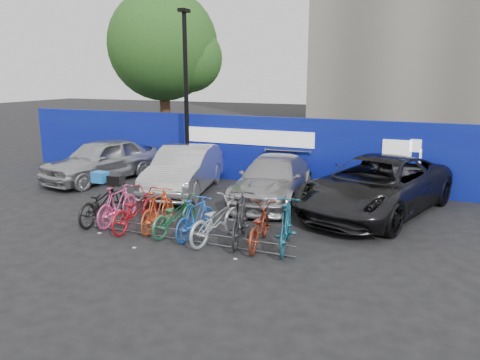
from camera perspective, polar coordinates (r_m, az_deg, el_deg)
The scene contains 21 objects.
ground at distance 11.77m, azimuth -5.59°, elevation -6.52°, with size 100.00×100.00×0.00m, color black.
hoarding at distance 16.83m, azimuth 4.17°, elevation 3.62°, with size 22.00×0.18×2.40m.
tree at distance 23.25m, azimuth -8.80°, elevation 15.60°, with size 5.40×5.20×7.80m.
lamppost at distance 17.40m, azimuth -6.60°, elevation 10.72°, with size 0.25×0.50×6.11m.
bike_rack at distance 11.23m, azimuth -7.08°, elevation -6.66°, with size 5.60×0.03×0.30m.
car_0 at distance 18.05m, azimuth -16.52°, elevation 2.38°, with size 1.84×4.59×1.56m, color #AAABAF.
car_1 at distance 15.66m, azimuth -6.77°, elevation 1.25°, with size 1.63×4.66×1.54m, color #ABABAF.
car_2 at distance 14.56m, azimuth 4.04°, elevation 0.08°, with size 1.92×4.73×1.37m, color #9A9A9F.
car_3 at distance 13.74m, azimuth 16.28°, elevation -0.67°, with size 2.66×5.78×1.61m, color black.
bike_0 at distance 13.05m, azimuth -16.48°, elevation -2.58°, with size 0.72×2.06×1.08m, color black.
bike_1 at distance 12.74m, azimuth -14.70°, elevation -2.91°, with size 0.50×1.75×1.05m, color #F0498E.
bike_2 at distance 12.25m, azimuth -12.69°, elevation -3.52°, with size 0.68×1.94×1.02m, color #AA151D.
bike_3 at distance 12.06m, azimuth -9.97°, elevation -3.56°, with size 0.50×1.76×1.06m, color #DA4C1E.
bike_4 at distance 11.76m, azimuth -7.96°, elevation -4.21°, with size 0.62×1.79×0.94m, color #227446.
bike_5 at distance 11.36m, azimuth -5.44°, elevation -4.60°, with size 0.47×1.66×1.00m, color blue.
bike_6 at distance 11.10m, azimuth -2.93°, elevation -4.86°, with size 0.69×1.98×1.04m, color #B8BDC1.
bike_7 at distance 10.95m, azimuth -0.02°, elevation -4.67°, with size 0.56×1.99×1.20m, color #262629.
bike_8 at distance 10.78m, azimuth 2.28°, elevation -5.60°, with size 0.64×1.84×0.97m, color maroon.
bike_9 at distance 10.61m, azimuth 5.64°, elevation -5.46°, with size 0.54×1.90×1.14m, color #174F66.
cargo_crate at distance 12.89m, azimuth -16.68°, elevation 0.35°, with size 0.40×0.30×0.28m, color blue.
cargo_topcase at distance 12.58m, azimuth -14.87°, elevation -0.01°, with size 0.36×0.33×0.27m, color black.
Camera 1 is at (5.39, -9.72, 3.89)m, focal length 35.00 mm.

